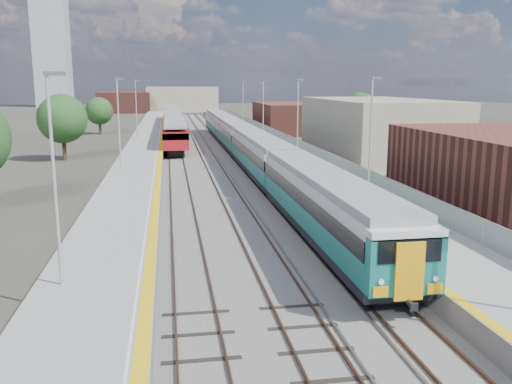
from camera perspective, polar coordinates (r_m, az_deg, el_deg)
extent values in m
plane|color=#47443A|center=(62.11, -3.34, 3.88)|extent=(320.00, 320.00, 0.00)
cube|color=#565451|center=(64.39, -5.57, 4.15)|extent=(10.50, 155.00, 0.06)
cube|color=#4C3323|center=(67.11, -3.12, 4.54)|extent=(0.07, 160.00, 0.14)
cube|color=#4C3323|center=(67.28, -1.90, 4.57)|extent=(0.07, 160.00, 0.14)
cube|color=#4C3323|center=(66.84, -6.11, 4.47)|extent=(0.07, 160.00, 0.14)
cube|color=#4C3323|center=(66.93, -4.88, 4.50)|extent=(0.07, 160.00, 0.14)
cube|color=#4C3323|center=(66.74, -9.12, 4.38)|extent=(0.07, 160.00, 0.14)
cube|color=#4C3323|center=(66.76, -7.88, 4.42)|extent=(0.07, 160.00, 0.14)
cube|color=gray|center=(67.08, -3.40, 4.53)|extent=(0.08, 160.00, 0.10)
cube|color=gray|center=(66.95, -4.60, 4.50)|extent=(0.08, 160.00, 0.10)
cube|color=slate|center=(65.24, 1.03, 4.71)|extent=(4.70, 155.00, 1.00)
cube|color=gray|center=(65.18, 1.03, 5.15)|extent=(4.70, 155.00, 0.03)
cube|color=gold|center=(64.84, -0.80, 5.13)|extent=(0.40, 155.00, 0.01)
cube|color=gray|center=(65.54, 2.94, 5.69)|extent=(0.06, 155.00, 1.20)
cylinder|color=#9EA0A3|center=(35.82, 11.95, 5.81)|extent=(0.12, 0.12, 7.50)
cube|color=#4C4C4F|center=(35.75, 12.58, 11.63)|extent=(0.70, 0.18, 0.14)
cylinder|color=#9EA0A3|center=(54.89, 4.41, 7.88)|extent=(0.12, 0.12, 7.50)
cube|color=#4C4C4F|center=(54.85, 4.73, 11.69)|extent=(0.70, 0.18, 0.14)
cylinder|color=#9EA0A3|center=(74.45, 0.77, 8.84)|extent=(0.12, 0.12, 7.50)
cube|color=#4C4C4F|center=(74.42, 0.97, 11.64)|extent=(0.70, 0.18, 0.14)
cylinder|color=#9EA0A3|center=(94.20, -1.36, 9.37)|extent=(0.12, 0.12, 7.50)
cube|color=#4C4C4F|center=(94.18, -1.22, 11.59)|extent=(0.70, 0.18, 0.14)
cube|color=slate|center=(64.27, -11.65, 4.37)|extent=(4.30, 155.00, 1.00)
cube|color=gray|center=(64.22, -11.67, 4.82)|extent=(4.30, 155.00, 0.03)
cube|color=gold|center=(64.16, -9.97, 4.90)|extent=(0.45, 155.00, 0.01)
cube|color=silver|center=(64.16, -10.28, 4.89)|extent=(0.08, 155.00, 0.01)
cylinder|color=#9EA0A3|center=(19.94, -20.45, 1.03)|extent=(0.12, 0.12, 7.50)
cube|color=#4C4C4F|center=(19.61, -20.47, 11.60)|extent=(0.70, 0.18, 0.14)
cylinder|color=#9EA0A3|center=(45.55, -14.24, 6.85)|extent=(0.12, 0.12, 7.50)
cube|color=#4C4C4F|center=(45.41, -14.14, 11.46)|extent=(0.70, 0.18, 0.14)
cylinder|color=#9EA0A3|center=(71.45, -12.49, 8.46)|extent=(0.12, 0.12, 7.50)
cube|color=#4C4C4F|center=(71.36, -12.41, 11.40)|extent=(0.70, 0.18, 0.14)
cube|color=brown|center=(36.01, 25.19, 1.51)|extent=(9.00, 16.00, 5.20)
cube|color=gray|center=(60.70, 12.43, 6.50)|extent=(11.00, 22.00, 6.40)
cube|color=brown|center=(91.49, 3.00, 7.81)|extent=(8.00, 18.00, 4.80)
cube|color=gray|center=(161.38, -7.79, 9.67)|extent=(20.00, 14.00, 7.00)
cube|color=brown|center=(156.79, -13.66, 9.15)|extent=(14.00, 12.00, 5.60)
cube|color=gray|center=(205.30, -20.70, 14.02)|extent=(11.00, 11.00, 40.00)
cube|color=black|center=(28.12, 7.16, -3.65)|extent=(2.62, 18.81, 0.44)
cube|color=#105450|center=(27.94, 7.20, -2.12)|extent=(2.72, 18.81, 1.10)
cube|color=black|center=(27.75, 7.25, -0.38)|extent=(2.78, 18.81, 0.75)
cube|color=silver|center=(27.63, 7.28, 0.84)|extent=(2.72, 18.81, 0.46)
cube|color=gray|center=(27.56, 7.30, 1.66)|extent=(2.41, 18.81, 0.39)
cube|color=black|center=(46.58, 0.51, 2.44)|extent=(2.62, 18.81, 0.44)
cube|color=#105450|center=(46.46, 0.51, 3.38)|extent=(2.72, 18.81, 1.10)
cube|color=black|center=(46.35, 0.51, 4.44)|extent=(2.78, 18.81, 0.75)
cube|color=silver|center=(46.28, 0.51, 5.17)|extent=(2.72, 18.81, 0.46)
cube|color=gray|center=(46.24, 0.51, 5.67)|extent=(2.41, 18.81, 0.39)
cube|color=black|center=(65.53, -2.35, 5.04)|extent=(2.62, 18.81, 0.44)
cube|color=#105450|center=(65.45, -2.35, 5.71)|extent=(2.72, 18.81, 1.10)
cube|color=black|center=(65.37, -2.36, 6.46)|extent=(2.78, 18.81, 0.75)
cube|color=silver|center=(65.32, -2.36, 6.99)|extent=(2.72, 18.81, 0.46)
cube|color=gray|center=(65.29, -2.37, 7.34)|extent=(2.41, 18.81, 0.39)
cube|color=black|center=(84.64, -3.93, 6.46)|extent=(2.62, 18.81, 0.44)
cube|color=#105450|center=(84.58, -3.93, 6.98)|extent=(2.72, 18.81, 1.10)
cube|color=black|center=(84.52, -3.94, 7.57)|extent=(2.78, 18.81, 0.75)
cube|color=silver|center=(84.48, -3.95, 7.97)|extent=(2.72, 18.81, 0.46)
cube|color=gray|center=(84.46, -3.95, 8.25)|extent=(2.41, 18.81, 0.39)
cube|color=#105450|center=(19.12, 15.42, -7.44)|extent=(2.70, 0.58, 2.03)
cube|color=black|center=(18.68, 15.90, -6.04)|extent=(2.22, 0.06, 0.77)
cube|color=orange|center=(18.84, 15.86, -8.05)|extent=(1.01, 0.10, 2.03)
cube|color=black|center=(67.66, -8.52, 4.79)|extent=(1.87, 15.93, 0.65)
cube|color=maroon|center=(67.50, -8.56, 6.11)|extent=(2.76, 18.74, 1.97)
cube|color=black|center=(67.46, -8.58, 6.52)|extent=(2.82, 18.74, 0.69)
cube|color=gray|center=(67.38, -8.60, 7.36)|extent=(2.47, 18.74, 0.39)
cube|color=black|center=(86.80, -8.71, 6.22)|extent=(1.87, 15.93, 0.65)
cube|color=maroon|center=(86.68, -8.74, 7.25)|extent=(2.76, 18.74, 1.97)
cube|color=black|center=(86.65, -8.75, 7.57)|extent=(2.82, 18.74, 0.69)
cube|color=gray|center=(86.59, -8.77, 8.23)|extent=(2.47, 18.74, 0.39)
cube|color=black|center=(105.98, -8.83, 7.14)|extent=(1.87, 15.93, 0.65)
cube|color=maroon|center=(105.88, -8.86, 7.98)|extent=(2.76, 18.74, 1.97)
cube|color=black|center=(105.86, -8.86, 8.24)|extent=(2.82, 18.74, 0.69)
cube|color=gray|center=(105.81, -8.88, 8.78)|extent=(2.47, 18.74, 0.39)
cylinder|color=#382619|center=(61.25, -19.52, 4.30)|extent=(0.44, 0.44, 2.45)
sphere|color=#183A16|center=(60.97, -19.72, 7.28)|extent=(5.17, 5.17, 5.17)
cylinder|color=#382619|center=(91.15, -16.09, 6.51)|extent=(0.44, 0.44, 2.06)
sphere|color=#183A16|center=(90.98, -16.19, 8.20)|extent=(4.35, 4.35, 4.35)
cylinder|color=#382619|center=(86.52, 10.82, 6.61)|extent=(0.44, 0.44, 2.35)
sphere|color=#183A16|center=(86.33, 10.90, 8.64)|extent=(4.96, 4.96, 4.96)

